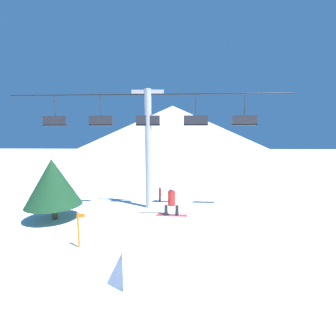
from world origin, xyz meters
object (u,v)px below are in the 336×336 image
Objects in this scene: distant_skier at (160,194)px; pine_tree_near at (53,182)px; snow_ramp at (163,246)px; trail_marker at (79,229)px; snowboarder at (172,201)px.

pine_tree_near is at bearing -145.11° from distant_skier.
snow_ramp is at bearing -84.58° from distant_skier.
trail_marker is 1.44× the size of distant_skier.
snow_ramp is 4.55m from trail_marker.
snowboarder reaches higher than snow_ramp.
distant_skier is at bearing 98.24° from snowboarder.
snowboarder is 9.00m from pine_tree_near.
snowboarder reaches higher than trail_marker.
distant_skier is at bearing 68.59° from trail_marker.
distant_skier is (-0.95, 10.04, -0.24)m from snow_ramp.
trail_marker reaches higher than distant_skier.
snowboarder is 4.88m from trail_marker.
snowboarder is at bearing -27.22° from pine_tree_near.
pine_tree_near reaches higher than snow_ramp.
pine_tree_near is 2.32× the size of trail_marker.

